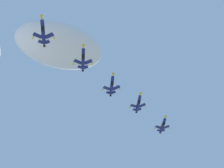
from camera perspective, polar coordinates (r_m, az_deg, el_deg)
cloud_low_wispy at (r=271.45m, az=-11.56°, el=8.17°), size 88.68×51.47×32.07m
fighter_jet_lead at (r=124.12m, az=-14.96°, el=11.10°), size 10.39×15.87×4.39m
fighter_jet_left_wing at (r=130.80m, az=-6.38°, el=5.62°), size 10.41×15.87×4.38m
fighter_jet_right_wing at (r=138.13m, az=-0.05°, el=-0.23°), size 10.33×15.87×4.38m
fighter_jet_left_outer at (r=152.84m, az=5.86°, el=-4.22°), size 10.35×15.87×4.39m
fighter_jet_right_outer at (r=167.53m, az=11.17°, el=-8.84°), size 10.42×15.87×4.38m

